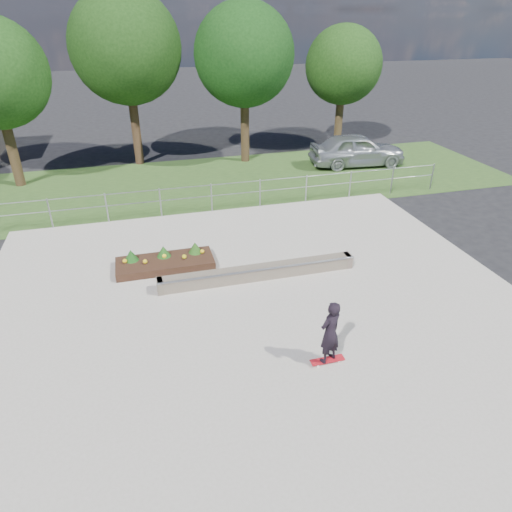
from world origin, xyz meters
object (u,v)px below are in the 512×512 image
Objects in this scene: grind_ledge at (258,272)px; planter_bed at (165,261)px; parked_car at (357,150)px; skateboarder at (330,333)px.

grind_ledge is 2.00× the size of planter_bed.
planter_bed is 13.49m from parked_car.
parked_car is (7.46, 13.77, -0.09)m from skateboarder.
planter_bed is 6.38m from skateboarder.
grind_ledge is 4.10m from skateboarder.
planter_bed is 0.62× the size of parked_car.
planter_bed is at bearing 132.86° from parked_car.
grind_ledge is 3.03m from planter_bed.
planter_bed reaches higher than grind_ledge.
parked_car is at bearing 37.92° from planter_bed.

